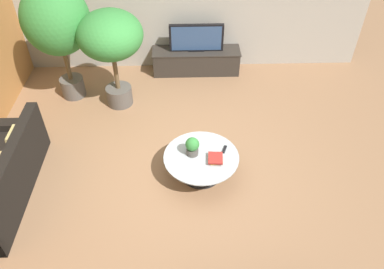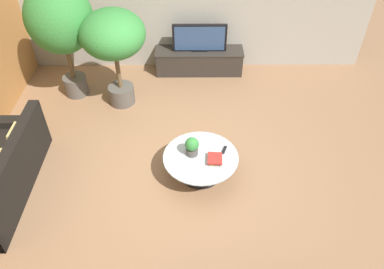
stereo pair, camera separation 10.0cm
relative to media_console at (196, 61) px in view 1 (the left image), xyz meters
The scene contains 10 objects.
ground_plane 2.97m from the media_console, 95.65° to the right, with size 24.00×24.00×0.00m, color #8C6647.
media_console is the anchor object (origin of this frame).
television 0.51m from the media_console, 90.00° to the right, with size 1.08×0.13×0.56m.
coffee_table 2.94m from the media_console, 90.72° to the right, with size 1.11×1.11×0.38m.
couch_by_wall 4.33m from the media_console, 132.06° to the right, with size 0.84×2.13×0.84m.
potted_palm_tall 2.81m from the media_console, 161.81° to the right, with size 1.15×1.15×2.16m.
potted_palm_corner 2.11m from the media_console, 143.92° to the right, with size 1.11×1.11×1.81m.
potted_plant_tabletop 2.90m from the media_console, 93.31° to the right, with size 0.20×0.20×0.30m.
book_stack 3.02m from the media_console, 86.84° to the right, with size 0.22×0.27×0.06m.
remote_black 2.83m from the media_console, 83.58° to the right, with size 0.04×0.16×0.02m, color black.
Camera 1 is at (0.01, -3.88, 4.27)m, focal length 35.00 mm.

